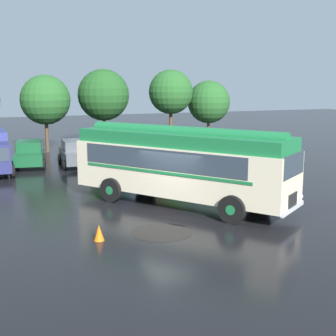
{
  "coord_description": "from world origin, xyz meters",
  "views": [
    {
      "loc": [
        -7.45,
        -17.43,
        5.32
      ],
      "look_at": [
        0.7,
        2.45,
        1.4
      ],
      "focal_mm": 50.0,
      "sensor_mm": 36.0,
      "label": 1
    }
  ],
  "objects_px": {
    "vintage_bus": "(181,163)",
    "traffic_cone": "(99,233)",
    "car_mid_left": "(75,153)",
    "car_mid_right": "(116,149)",
    "car_far_right": "(156,147)",
    "car_near_left": "(29,154)"
  },
  "relations": [
    {
      "from": "traffic_cone",
      "to": "vintage_bus",
      "type": "bearing_deg",
      "value": 36.07
    },
    {
      "from": "car_mid_right",
      "to": "vintage_bus",
      "type": "bearing_deg",
      "value": -92.67
    },
    {
      "from": "car_mid_left",
      "to": "traffic_cone",
      "type": "xyz_separation_m",
      "value": [
        -2.2,
        -14.97,
        -0.57
      ]
    },
    {
      "from": "car_mid_right",
      "to": "car_far_right",
      "type": "height_order",
      "value": "same"
    },
    {
      "from": "car_mid_right",
      "to": "car_far_right",
      "type": "xyz_separation_m",
      "value": [
        2.82,
        -0.12,
        0.0
      ]
    },
    {
      "from": "car_near_left",
      "to": "traffic_cone",
      "type": "height_order",
      "value": "car_near_left"
    },
    {
      "from": "vintage_bus",
      "to": "car_far_right",
      "type": "relative_size",
      "value": 2.25
    },
    {
      "from": "car_mid_left",
      "to": "traffic_cone",
      "type": "bearing_deg",
      "value": -98.35
    },
    {
      "from": "traffic_cone",
      "to": "car_near_left",
      "type": "bearing_deg",
      "value": 92.23
    },
    {
      "from": "car_mid_right",
      "to": "car_mid_left",
      "type": "bearing_deg",
      "value": -169.74
    },
    {
      "from": "vintage_bus",
      "to": "traffic_cone",
      "type": "relative_size",
      "value": 17.64
    },
    {
      "from": "car_mid_left",
      "to": "vintage_bus",
      "type": "bearing_deg",
      "value": -78.69
    },
    {
      "from": "car_mid_left",
      "to": "car_mid_right",
      "type": "height_order",
      "value": "same"
    },
    {
      "from": "car_mid_right",
      "to": "car_far_right",
      "type": "bearing_deg",
      "value": -2.37
    },
    {
      "from": "vintage_bus",
      "to": "traffic_cone",
      "type": "xyz_separation_m",
      "value": [
        -4.53,
        -3.3,
        -1.62
      ]
    },
    {
      "from": "vintage_bus",
      "to": "traffic_cone",
      "type": "height_order",
      "value": "vintage_bus"
    },
    {
      "from": "car_mid_right",
      "to": "traffic_cone",
      "type": "relative_size",
      "value": 7.99
    },
    {
      "from": "car_near_left",
      "to": "car_far_right",
      "type": "distance_m",
      "value": 8.54
    },
    {
      "from": "car_near_left",
      "to": "car_mid_left",
      "type": "relative_size",
      "value": 1.03
    },
    {
      "from": "car_near_left",
      "to": "car_far_right",
      "type": "relative_size",
      "value": 1.02
    },
    {
      "from": "car_mid_left",
      "to": "car_mid_right",
      "type": "xyz_separation_m",
      "value": [
        2.9,
        0.53,
        0.0
      ]
    },
    {
      "from": "car_far_right",
      "to": "traffic_cone",
      "type": "relative_size",
      "value": 7.86
    }
  ]
}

